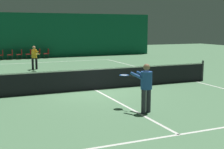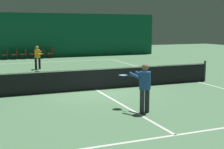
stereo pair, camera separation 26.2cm
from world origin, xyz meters
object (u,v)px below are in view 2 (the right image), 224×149
(courtside_chair_1, at_px, (15,54))
(courtside_chair_3, at_px, (33,53))
(player_near, at_px, (144,84))
(tennis_net, at_px, (96,78))
(courtside_chair_0, at_px, (6,54))
(courtside_chair_4, at_px, (42,53))
(courtside_chair_2, at_px, (24,54))
(courtside_chair_5, at_px, (51,53))
(player_far, at_px, (38,56))

(courtside_chair_1, bearing_deg, courtside_chair_3, 90.00)
(player_near, bearing_deg, courtside_chair_1, -14.83)
(tennis_net, xyz_separation_m, courtside_chair_0, (-2.98, 15.12, -0.03))
(courtside_chair_1, distance_m, courtside_chair_4, 2.33)
(courtside_chair_1, relative_size, courtside_chair_3, 1.00)
(courtside_chair_2, bearing_deg, courtside_chair_0, -90.00)
(courtside_chair_5, bearing_deg, courtside_chair_0, -90.00)
(tennis_net, relative_size, courtside_chair_5, 14.29)
(courtside_chair_3, bearing_deg, tennis_net, 2.43)
(courtside_chair_2, bearing_deg, courtside_chair_4, 90.00)
(courtside_chair_0, bearing_deg, tennis_net, 11.13)
(tennis_net, bearing_deg, courtside_chair_0, 101.13)
(courtside_chair_4, xyz_separation_m, courtside_chair_5, (0.78, 0.00, 0.00))
(tennis_net, xyz_separation_m, courtside_chair_3, (-0.64, 15.12, -0.03))
(courtside_chair_5, bearing_deg, player_near, -2.05)
(courtside_chair_1, height_order, courtside_chair_2, same)
(tennis_net, distance_m, courtside_chair_2, 15.19)
(courtside_chair_4, bearing_deg, courtside_chair_2, -90.00)
(courtside_chair_0, height_order, courtside_chair_3, same)
(courtside_chair_3, bearing_deg, player_near, 2.57)
(courtside_chair_0, xyz_separation_m, courtside_chair_1, (0.78, 0.00, 0.00))
(tennis_net, distance_m, courtside_chair_4, 15.12)
(courtside_chair_0, bearing_deg, courtside_chair_3, 90.00)
(courtside_chair_4, bearing_deg, courtside_chair_1, -90.00)
(courtside_chair_1, height_order, courtside_chair_4, same)
(courtside_chair_5, bearing_deg, courtside_chair_4, -90.00)
(tennis_net, relative_size, courtside_chair_2, 14.29)
(player_far, distance_m, courtside_chair_4, 7.37)
(player_near, relative_size, courtside_chair_5, 1.93)
(courtside_chair_4, distance_m, courtside_chair_5, 0.78)
(courtside_chair_3, xyz_separation_m, courtside_chair_5, (1.56, 0.00, 0.00))
(player_near, distance_m, courtside_chair_2, 19.37)
(tennis_net, xyz_separation_m, player_far, (-1.35, 7.91, 0.40))
(courtside_chair_0, height_order, courtside_chair_4, same)
(player_far, bearing_deg, courtside_chair_0, -170.38)
(player_far, distance_m, courtside_chair_3, 7.26)
(courtside_chair_3, distance_m, courtside_chair_5, 1.56)
(courtside_chair_0, relative_size, courtside_chair_3, 1.00)
(player_far, bearing_deg, tennis_net, 6.66)
(player_far, bearing_deg, player_near, 4.38)
(courtside_chair_2, xyz_separation_m, courtside_chair_4, (1.56, 0.00, 0.00))
(courtside_chair_1, distance_m, courtside_chair_2, 0.78)
(courtside_chair_0, bearing_deg, player_far, 12.67)
(player_far, bearing_deg, courtside_chair_2, 177.47)
(player_near, height_order, courtside_chair_5, player_near)
(courtside_chair_0, distance_m, courtside_chair_3, 2.33)
(courtside_chair_4, relative_size, courtside_chair_5, 1.00)
(courtside_chair_3, distance_m, courtside_chair_4, 0.78)
(player_far, distance_m, courtside_chair_0, 7.40)
(tennis_net, xyz_separation_m, courtside_chair_2, (-1.42, 15.12, -0.03))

